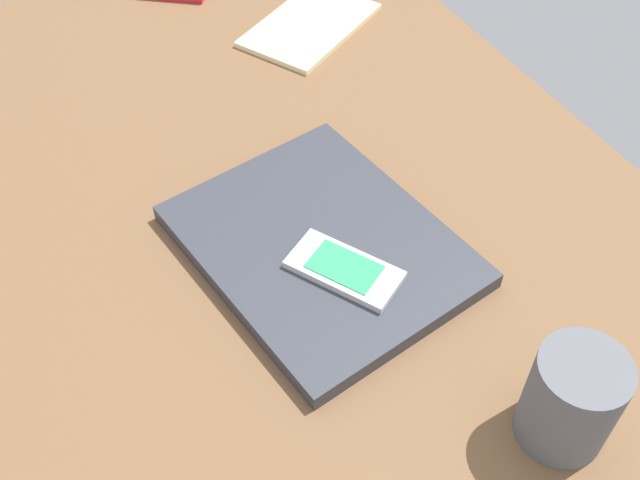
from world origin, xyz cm
name	(u,v)px	position (x,y,z in cm)	size (l,w,h in cm)	color
desk_surface	(290,215)	(0.00, 0.00, 1.50)	(120.00, 80.00, 3.00)	brown
laptop_closed	(320,246)	(-7.88, 0.13, 4.00)	(30.34, 24.32, 2.01)	#33353D
cell_phone_on_laptop	(340,271)	(-12.98, 0.46, 5.46)	(12.85, 10.74, 0.97)	silver
notepad	(310,25)	(31.57, -19.00, 3.40)	(12.52, 20.30, 0.80)	#F2EDB2
pen_cup	(571,400)	(-36.66, -8.94, 8.26)	(7.93, 7.93, 10.52)	#595B60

